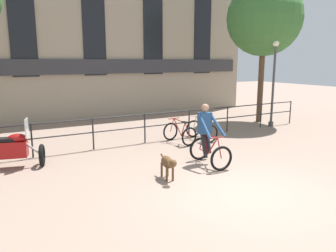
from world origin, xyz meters
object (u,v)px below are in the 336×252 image
(parked_motorcycle, at_px, (9,148))
(parked_bicycle_near_lamp, at_px, (180,133))
(dog, at_px, (168,163))
(parked_bicycle_mid_left, at_px, (202,130))
(cyclist_with_bike, at_px, (208,138))
(street_lamp, at_px, (274,78))

(parked_motorcycle, height_order, parked_bicycle_near_lamp, parked_motorcycle)
(parked_motorcycle, bearing_deg, dog, -116.35)
(dog, xyz_separation_m, parked_bicycle_near_lamp, (2.17, 2.99, -0.07))
(dog, distance_m, parked_bicycle_near_lamp, 3.69)
(parked_bicycle_near_lamp, xyz_separation_m, parked_bicycle_mid_left, (0.95, -0.00, -0.00))
(dog, height_order, parked_motorcycle, parked_motorcycle)
(parked_bicycle_near_lamp, bearing_deg, dog, 46.21)
(dog, relative_size, parked_motorcycle, 0.52)
(cyclist_with_bike, bearing_deg, parked_bicycle_near_lamp, 80.56)
(parked_motorcycle, xyz_separation_m, parked_bicycle_mid_left, (6.41, 0.11, -0.20))
(parked_motorcycle, bearing_deg, parked_bicycle_near_lamp, -74.03)
(parked_bicycle_mid_left, relative_size, street_lamp, 0.30)
(dog, xyz_separation_m, parked_motorcycle, (-3.29, 2.88, 0.14))
(parked_bicycle_near_lamp, bearing_deg, street_lamp, 178.75)
(street_lamp, bearing_deg, cyclist_with_bike, -152.16)
(cyclist_with_bike, relative_size, parked_bicycle_mid_left, 1.52)
(dog, height_order, parked_bicycle_mid_left, parked_bicycle_mid_left)
(parked_bicycle_near_lamp, xyz_separation_m, street_lamp, (5.17, 0.60, 1.77))
(cyclist_with_bike, xyz_separation_m, dog, (-1.59, -0.56, -0.34))
(street_lamp, bearing_deg, dog, -153.92)
(dog, bearing_deg, street_lamp, 34.23)
(parked_bicycle_near_lamp, height_order, street_lamp, street_lamp)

